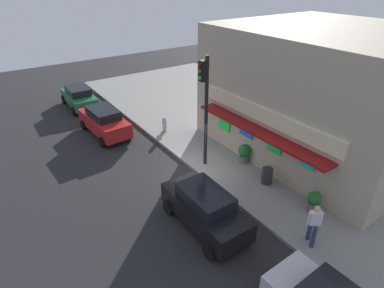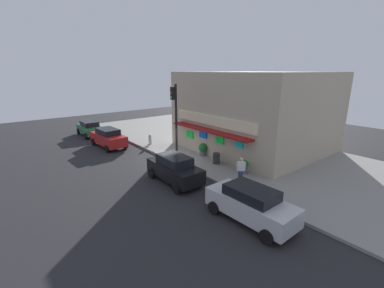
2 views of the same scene
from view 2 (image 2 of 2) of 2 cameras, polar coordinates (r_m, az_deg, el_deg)
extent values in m
plane|color=#232326|center=(20.23, -5.17, -3.71)|extent=(52.54, 52.54, 0.00)
cube|color=gray|center=(23.99, 7.24, -0.43)|extent=(35.02, 12.39, 0.15)
cube|color=tan|center=(23.23, 13.66, 7.12)|extent=(11.06, 9.84, 6.50)
cube|color=beige|center=(19.61, 4.52, 5.13)|extent=(8.41, 0.16, 0.73)
cube|color=maroon|center=(19.53, 3.72, 2.96)|extent=(7.97, 0.90, 0.12)
cube|color=#19E53F|center=(22.05, -0.51, 2.11)|extent=(0.89, 0.08, 0.57)
cube|color=blue|center=(20.68, 2.44, 2.09)|extent=(0.90, 0.08, 0.55)
cube|color=#19E53F|center=(19.34, 6.15, 0.90)|extent=(0.79, 0.08, 0.60)
cube|color=#19D8E5|center=(18.09, 10.33, -0.15)|extent=(0.67, 0.08, 0.43)
cylinder|color=black|center=(19.91, -3.49, 4.93)|extent=(0.18, 0.18, 5.67)
cube|color=black|center=(19.47, -4.21, 11.09)|extent=(0.32, 0.28, 0.95)
sphere|color=maroon|center=(19.37, -4.60, 11.94)|extent=(0.18, 0.18, 0.18)
sphere|color=brown|center=(19.39, -4.58, 11.06)|extent=(0.18, 0.18, 0.18)
sphere|color=#1ED83F|center=(19.41, -4.57, 10.18)|extent=(0.18, 0.18, 0.18)
cylinder|color=#B2B2B7|center=(24.37, -9.21, 0.84)|extent=(0.27, 0.27, 0.74)
sphere|color=#B2B2B7|center=(24.27, -9.26, 1.85)|extent=(0.23, 0.23, 0.23)
cylinder|color=#B2B2B7|center=(24.53, -9.44, 1.01)|extent=(0.12, 0.10, 0.10)
cylinder|color=#B2B2B7|center=(24.20, -8.99, 0.83)|extent=(0.12, 0.10, 0.10)
cylinder|color=#2D2D2D|center=(19.09, 5.38, -3.16)|extent=(0.51, 0.51, 0.80)
cylinder|color=navy|center=(15.90, 10.39, -7.07)|extent=(0.22, 0.22, 0.94)
cylinder|color=navy|center=(15.58, 10.80, -7.58)|extent=(0.22, 0.22, 0.94)
cube|color=silver|center=(15.47, 10.73, -4.78)|extent=(0.42, 0.47, 0.55)
sphere|color=tan|center=(15.33, 10.81, -3.32)|extent=(0.22, 0.22, 0.22)
cylinder|color=silver|center=(15.41, 9.93, -4.93)|extent=(0.14, 0.14, 0.50)
cylinder|color=silver|center=(15.55, 11.52, -4.83)|extent=(0.14, 0.14, 0.50)
cylinder|color=#59595B|center=(17.60, 11.32, -5.71)|extent=(0.47, 0.47, 0.43)
sphere|color=#1E6628|center=(17.44, 11.40, -4.31)|extent=(0.57, 0.57, 0.57)
cylinder|color=#59595B|center=(20.83, 2.38, -2.06)|extent=(0.51, 0.51, 0.39)
sphere|color=#1E6628|center=(20.69, 2.39, -0.78)|extent=(0.69, 0.69, 0.69)
cube|color=black|center=(16.22, -3.85, -5.86)|extent=(4.10, 1.69, 0.87)
cube|color=black|center=(15.97, -3.90, -3.52)|extent=(2.22, 1.41, 0.53)
cylinder|color=black|center=(15.79, 1.65, -8.17)|extent=(0.64, 0.23, 0.64)
cylinder|color=black|center=(14.88, -3.33, -9.75)|extent=(0.64, 0.23, 0.64)
cylinder|color=black|center=(17.91, -4.22, -5.22)|extent=(0.64, 0.23, 0.64)
cylinder|color=black|center=(17.12, -8.85, -6.40)|extent=(0.64, 0.23, 0.64)
cube|color=#AD1E1E|center=(24.82, -17.91, 1.10)|extent=(4.39, 1.93, 0.88)
cube|color=black|center=(24.67, -18.04, 2.65)|extent=(2.40, 1.55, 0.50)
cylinder|color=black|center=(23.96, -14.49, -0.24)|extent=(0.65, 0.25, 0.64)
cylinder|color=black|center=(23.28, -18.18, -1.00)|extent=(0.65, 0.25, 0.64)
cylinder|color=black|center=(26.60, -17.51, 1.10)|extent=(0.65, 0.25, 0.64)
cylinder|color=black|center=(25.98, -20.89, 0.45)|extent=(0.65, 0.25, 0.64)
cube|color=#B7B7BC|center=(12.52, 12.76, -13.16)|extent=(4.32, 1.81, 0.87)
cube|color=black|center=(12.21, 12.96, -10.39)|extent=(2.34, 1.49, 0.48)
cylinder|color=black|center=(12.69, 20.68, -15.68)|extent=(0.64, 0.23, 0.64)
cylinder|color=black|center=(11.42, 16.11, -19.06)|extent=(0.64, 0.23, 0.64)
cylinder|color=black|center=(14.13, 9.94, -11.44)|extent=(0.64, 0.23, 0.64)
cylinder|color=black|center=(13.01, 4.87, -13.80)|extent=(0.64, 0.23, 0.64)
cube|color=#1E6038|center=(29.95, -21.54, 3.05)|extent=(4.15, 1.76, 0.75)
cube|color=black|center=(29.83, -21.66, 4.21)|extent=(2.25, 1.46, 0.49)
cylinder|color=black|center=(28.92, -19.04, 2.11)|extent=(0.64, 0.23, 0.64)
cylinder|color=black|center=(28.45, -22.25, 1.58)|extent=(0.64, 0.23, 0.64)
cylinder|color=black|center=(31.61, -20.76, 3.06)|extent=(0.64, 0.23, 0.64)
cylinder|color=black|center=(31.18, -23.71, 2.59)|extent=(0.64, 0.23, 0.64)
camera|label=1|loc=(5.99, -11.58, 38.18)|focal=29.28mm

